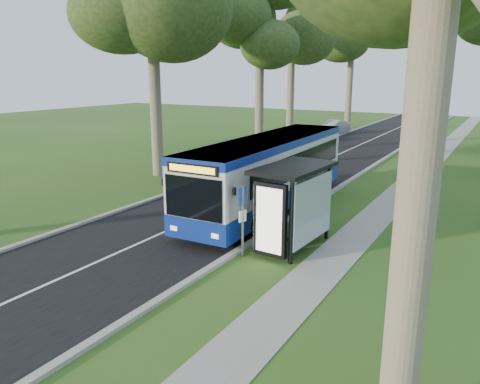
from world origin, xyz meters
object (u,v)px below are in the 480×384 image
Objects in this scene: car_silver at (333,127)px; car_white at (299,133)px; bus_shelter at (292,193)px; bus_stop_sign at (242,213)px; bus at (270,173)px; litter_bin at (316,217)px.

car_white is at bearing -80.99° from car_silver.
bus_stop_sign is at bearing -131.31° from bus_shelter.
bus_stop_sign is (1.81, -5.53, -0.14)m from bus.
bus_stop_sign is 3.98m from litter_bin.
bus_shelter is (3.01, -4.33, 0.41)m from bus.
bus reaches higher than bus_stop_sign.
bus is 27.38m from car_silver.
litter_bin is 29.96m from car_silver.
litter_bin is at bearing -33.48° from bus.
bus reaches higher than car_silver.
bus is 2.86× the size of car_silver.
bus is 3.67m from litter_bin.
bus_shelter is at bearing -89.10° from litter_bin.
litter_bin is at bearing 91.42° from bus_stop_sign.
bus is 20.82m from car_white.
bus_stop_sign is 0.69× the size of bus_shelter.
bus is at bearing 127.01° from bus_stop_sign.
car_white is (-6.99, 19.59, -0.81)m from bus.
litter_bin is 0.22× the size of car_white.
car_white is 1.18× the size of car_silver.
bus_stop_sign is at bearing -61.82° from car_silver.
litter_bin is 0.25× the size of car_silver.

